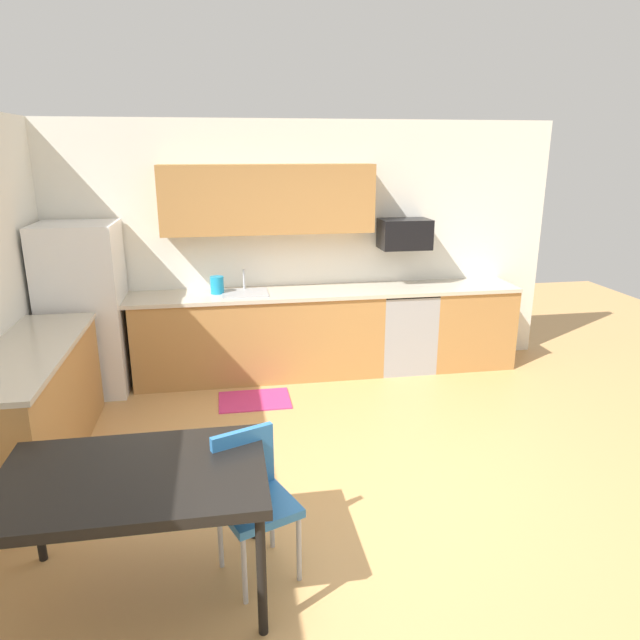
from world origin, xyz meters
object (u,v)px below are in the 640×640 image
object	(u,v)px
chair_near_table	(252,492)
kettle	(217,286)
refrigerator	(84,310)
microwave	(405,234)
oven_range	(403,329)
dining_table	(133,483)

from	to	relation	value
chair_near_table	kettle	xyz separation A→B (m)	(-0.17, 3.07, 0.52)
refrigerator	microwave	bearing A→B (deg)	3.07
oven_range	microwave	distance (m)	1.06
oven_range	dining_table	world-z (taller)	oven_range
dining_table	chair_near_table	xyz separation A→B (m)	(0.63, 0.12, -0.20)
oven_range	chair_near_table	distance (m)	3.55
refrigerator	microwave	world-z (taller)	refrigerator
chair_near_table	refrigerator	bearing A→B (deg)	116.90
oven_range	chair_near_table	world-z (taller)	oven_range
oven_range	chair_near_table	xyz separation A→B (m)	(-1.86, -3.02, 0.05)
microwave	chair_near_table	world-z (taller)	microwave
kettle	dining_table	bearing A→B (deg)	-98.07
refrigerator	dining_table	distance (m)	3.18
chair_near_table	dining_table	bearing A→B (deg)	-169.45
refrigerator	kettle	distance (m)	1.33
dining_table	chair_near_table	size ratio (longest dim) A/B	1.65
refrigerator	microwave	xyz separation A→B (m)	(3.35, 0.18, 0.65)
kettle	oven_range	bearing A→B (deg)	-1.41
refrigerator	microwave	distance (m)	3.42
oven_range	kettle	distance (m)	2.12
microwave	kettle	xyz separation A→B (m)	(-2.04, -0.05, -0.49)
oven_range	dining_table	size ratio (longest dim) A/B	0.65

